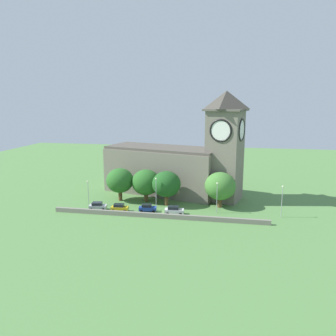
# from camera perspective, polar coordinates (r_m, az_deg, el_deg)

# --- Properties ---
(ground_plane) EXTENTS (200.00, 200.00, 0.00)m
(ground_plane) POSITION_cam_1_polar(r_m,az_deg,el_deg) (94.16, 0.73, -4.48)
(ground_plane) COLOR #517F42
(church) EXTENTS (39.98, 21.11, 28.12)m
(church) POSITION_cam_1_polar(r_m,az_deg,el_deg) (92.93, 1.79, 0.75)
(church) COLOR slate
(church) RESTS_ON ground
(quay_barrier) EXTENTS (48.80, 0.70, 1.05)m
(quay_barrier) POSITION_cam_1_polar(r_m,az_deg,el_deg) (75.76, -1.79, -8.06)
(quay_barrier) COLOR gray
(quay_barrier) RESTS_ON ground
(car_silver) EXTENTS (4.37, 2.86, 1.89)m
(car_silver) POSITION_cam_1_polar(r_m,az_deg,el_deg) (82.67, -11.79, -6.31)
(car_silver) COLOR silver
(car_silver) RESTS_ON ground
(car_yellow) EXTENTS (4.15, 2.27, 1.83)m
(car_yellow) POSITION_cam_1_polar(r_m,az_deg,el_deg) (80.69, -8.20, -6.65)
(car_yellow) COLOR gold
(car_yellow) RESTS_ON ground
(car_blue) EXTENTS (4.34, 2.56, 1.80)m
(car_blue) POSITION_cam_1_polar(r_m,az_deg,el_deg) (79.83, -3.50, -6.76)
(car_blue) COLOR #233D9E
(car_blue) RESTS_ON ground
(car_white) EXTENTS (4.46, 2.46, 1.93)m
(car_white) POSITION_cam_1_polar(r_m,az_deg,el_deg) (77.90, 1.04, -7.16)
(car_white) COLOR silver
(car_white) RESTS_ON ground
(streetlamp_west_end) EXTENTS (0.44, 0.44, 6.40)m
(streetlamp_west_end) POSITION_cam_1_polar(r_m,az_deg,el_deg) (85.46, -13.38, -3.44)
(streetlamp_west_end) COLOR #9EA0A5
(streetlamp_west_end) RESTS_ON ground
(streetlamp_west_mid) EXTENTS (0.44, 0.44, 7.78)m
(streetlamp_west_mid) POSITION_cam_1_polar(r_m,az_deg,el_deg) (80.12, -2.03, -3.54)
(streetlamp_west_mid) COLOR #9EA0A5
(streetlamp_west_mid) RESTS_ON ground
(streetlamp_central) EXTENTS (0.44, 0.44, 7.31)m
(streetlamp_central) POSITION_cam_1_polar(r_m,az_deg,el_deg) (78.48, 8.30, -4.17)
(streetlamp_central) COLOR #9EA0A5
(streetlamp_central) RESTS_ON ground
(streetlamp_east_mid) EXTENTS (0.44, 0.44, 7.30)m
(streetlamp_east_mid) POSITION_cam_1_polar(r_m,az_deg,el_deg) (78.99, 18.77, -4.57)
(streetlamp_east_mid) COLOR #9EA0A5
(streetlamp_east_mid) RESTS_ON ground
(tree_riverside_east) EXTENTS (7.30, 7.30, 8.37)m
(tree_riverside_east) POSITION_cam_1_polar(r_m,az_deg,el_deg) (86.72, -3.75, -2.44)
(tree_riverside_east) COLOR brown
(tree_riverside_east) RESTS_ON ground
(tree_churchyard) EXTENTS (7.09, 7.09, 8.66)m
(tree_churchyard) POSITION_cam_1_polar(r_m,az_deg,el_deg) (83.21, -0.27, -2.74)
(tree_churchyard) COLOR brown
(tree_churchyard) RESTS_ON ground
(tree_by_tower) EXTENTS (7.07, 7.07, 8.56)m
(tree_by_tower) POSITION_cam_1_polar(r_m,az_deg,el_deg) (88.06, -8.14, -2.12)
(tree_by_tower) COLOR brown
(tree_by_tower) RESTS_ON ground
(tree_riverside_west) EXTENTS (7.54, 7.54, 8.74)m
(tree_riverside_west) POSITION_cam_1_polar(r_m,az_deg,el_deg) (82.69, 8.83, -3.05)
(tree_riverside_west) COLOR brown
(tree_riverside_west) RESTS_ON ground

